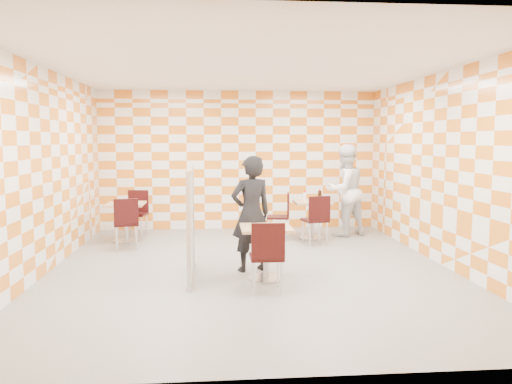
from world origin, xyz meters
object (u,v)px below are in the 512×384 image
(chair_second_front, at_px, (317,216))
(chair_second_side, at_px, (283,212))
(second_table, at_px, (312,213))
(sport_bottle, at_px, (305,196))
(main_table, at_px, (266,244))
(man_dark, at_px, (251,214))
(chair_main_front, at_px, (267,252))
(empty_table, at_px, (126,216))
(chair_empty_near, at_px, (126,219))
(partition, at_px, (191,223))
(chair_empty_far, at_px, (137,209))
(man_white, at_px, (345,190))
(soda_bottle, at_px, (320,196))

(chair_second_front, relative_size, chair_second_side, 1.00)
(second_table, height_order, sport_bottle, sport_bottle)
(main_table, xyz_separation_m, man_dark, (-0.17, 0.49, 0.35))
(chair_main_front, bearing_deg, empty_table, 124.31)
(chair_second_front, relative_size, chair_empty_near, 1.00)
(partition, bearing_deg, chair_empty_far, 110.88)
(chair_second_side, distance_m, man_dark, 2.39)
(man_white, bearing_deg, partition, 19.37)
(chair_second_side, height_order, chair_empty_near, same)
(empty_table, xyz_separation_m, sport_bottle, (3.47, 0.13, 0.33))
(chair_second_side, distance_m, sport_bottle, 0.58)
(chair_empty_far, bearing_deg, chair_second_side, -13.12)
(second_table, bearing_deg, chair_second_front, -92.25)
(empty_table, xyz_separation_m, man_dark, (2.22, -2.30, 0.35))
(empty_table, bearing_deg, second_table, 0.04)
(chair_empty_far, relative_size, sport_bottle, 4.62)
(chair_second_side, bearing_deg, second_table, 5.87)
(empty_table, height_order, man_dark, man_dark)
(chair_empty_near, xyz_separation_m, sport_bottle, (3.35, 0.82, 0.29))
(chair_second_side, xyz_separation_m, chair_empty_far, (-2.89, 0.67, 0.00))
(partition, bearing_deg, man_dark, 20.09)
(chair_second_front, xyz_separation_m, soda_bottle, (0.18, 0.62, 0.31))
(chair_empty_near, bearing_deg, sport_bottle, 13.83)
(chair_second_front, bearing_deg, man_dark, -128.28)
(second_table, xyz_separation_m, chair_second_side, (-0.59, -0.06, 0.04))
(empty_table, height_order, sport_bottle, sport_bottle)
(second_table, bearing_deg, chair_second_side, -174.13)
(chair_second_side, distance_m, soda_bottle, 0.82)
(chair_second_front, bearing_deg, soda_bottle, 73.76)
(chair_main_front, height_order, chair_empty_far, same)
(partition, xyz_separation_m, man_dark, (0.87, 0.32, 0.07))
(chair_second_front, relative_size, partition, 0.60)
(chair_main_front, height_order, soda_bottle, soda_bottle)
(man_white, distance_m, sport_bottle, 0.87)
(partition, xyz_separation_m, soda_bottle, (2.41, 2.66, 0.06))
(man_white, xyz_separation_m, sport_bottle, (-0.85, -0.15, -0.09))
(chair_second_side, distance_m, chair_empty_near, 2.95)
(empty_table, bearing_deg, chair_empty_far, 79.14)
(second_table, height_order, man_white, man_white)
(empty_table, height_order, soda_bottle, soda_bottle)
(chair_empty_far, xyz_separation_m, soda_bottle, (3.64, -0.58, 0.31))
(chair_empty_near, height_order, soda_bottle, soda_bottle)
(chair_main_front, distance_m, man_dark, 1.18)
(second_table, xyz_separation_m, man_white, (0.72, 0.28, 0.42))
(chair_second_front, distance_m, sport_bottle, 0.78)
(second_table, xyz_separation_m, empty_table, (-3.60, -0.00, 0.00))
(man_white, bearing_deg, chair_empty_near, -11.81)
(chair_second_side, relative_size, man_dark, 0.54)
(chair_empty_far, distance_m, man_white, 4.24)
(main_table, xyz_separation_m, second_table, (1.20, 2.80, 0.00))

